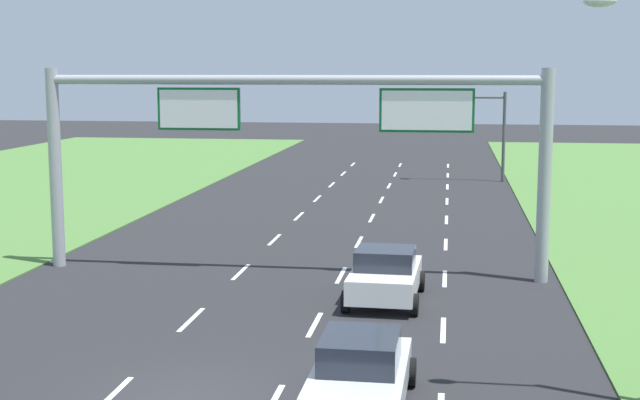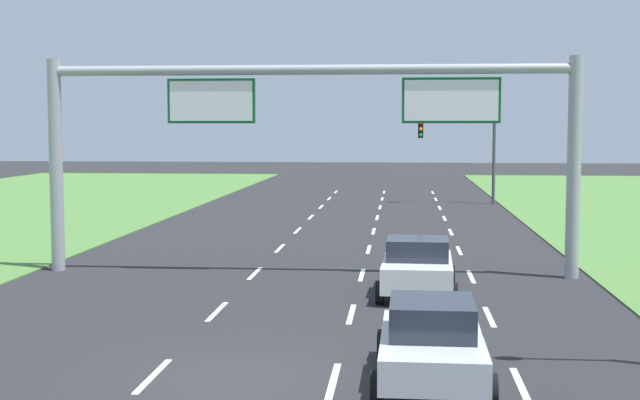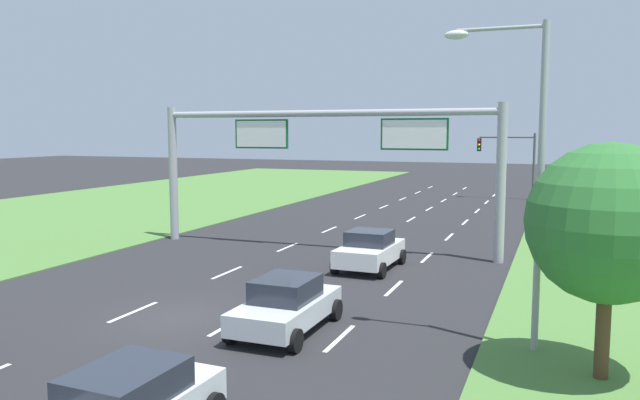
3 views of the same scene
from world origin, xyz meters
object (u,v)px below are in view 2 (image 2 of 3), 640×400
object	(u,v)px
car_lead_silver	(417,267)
sign_gantry	(313,124)
car_mid_lane	(432,342)
traffic_light_mast	(462,141)

from	to	relation	value
car_lead_silver	sign_gantry	world-z (taller)	sign_gantry
sign_gantry	car_mid_lane	bearing A→B (deg)	-74.08
car_lead_silver	traffic_light_mast	size ratio (longest dim) A/B	0.73
sign_gantry	traffic_light_mast	bearing A→B (deg)	76.35
car_lead_silver	car_mid_lane	size ratio (longest dim) A/B	0.98
car_mid_lane	traffic_light_mast	size ratio (longest dim) A/B	0.74
sign_gantry	traffic_light_mast	distance (m)	27.80
traffic_light_mast	sign_gantry	bearing A→B (deg)	-103.65
car_lead_silver	car_mid_lane	world-z (taller)	car_lead_silver
sign_gantry	traffic_light_mast	size ratio (longest dim) A/B	3.08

